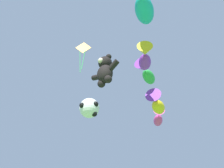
{
  "coord_description": "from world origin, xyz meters",
  "views": [
    {
      "loc": [
        5.25,
        -0.25,
        1.12
      ],
      "look_at": [
        -0.54,
        5.53,
        8.23
      ],
      "focal_mm": 40.0,
      "sensor_mm": 36.0,
      "label": 1
    }
  ],
  "objects": [
    {
      "name": "fish_kite_magenta",
      "position": [
        -2.31,
        11.58,
        10.19
      ],
      "size": [
        1.68,
        1.81,
        0.74
      ],
      "color": "#E53F9E"
    },
    {
      "name": "teddy_bear_kite",
      "position": [
        -0.47,
        5.02,
        8.64
      ],
      "size": [
        1.61,
        0.71,
        1.63
      ],
      "color": "black"
    },
    {
      "name": "fish_kite_violet",
      "position": [
        0.71,
        6.44,
        9.71
      ],
      "size": [
        1.46,
        1.57,
        0.72
      ],
      "color": "purple"
    },
    {
      "name": "diamond_kite",
      "position": [
        -2.66,
        5.29,
        11.9
      ],
      "size": [
        0.67,
        0.66,
        2.33
      ],
      "color": "orange"
    },
    {
      "name": "soccer_ball_kite",
      "position": [
        -1.05,
        4.79,
        6.83
      ],
      "size": [
        0.87,
        0.87,
        0.8
      ],
      "color": "white"
    },
    {
      "name": "fish_kite_goldfin",
      "position": [
        -1.1,
        9.7,
        9.69
      ],
      "size": [
        1.5,
        2.03,
        0.9
      ],
      "color": "yellow"
    },
    {
      "name": "fish_kite_emerald",
      "position": [
        -0.49,
        8.14,
        10.67
      ],
      "size": [
        1.28,
        1.95,
        0.78
      ],
      "color": "green"
    }
  ]
}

